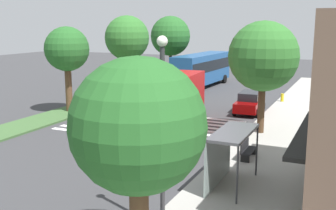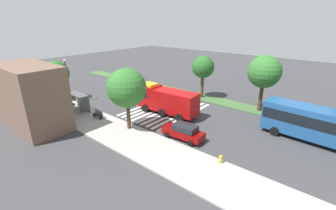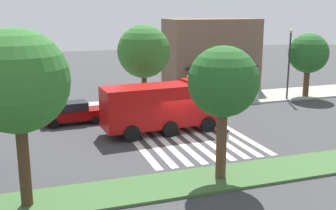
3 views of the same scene
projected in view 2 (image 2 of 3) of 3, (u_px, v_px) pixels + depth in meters
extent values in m
plane|color=#38383A|center=(168.00, 110.00, 32.91)|extent=(120.00, 120.00, 0.00)
cube|color=#9E9B93|center=(117.00, 133.00, 26.36)|extent=(60.00, 5.18, 0.14)
cube|color=#3D6033|center=(198.00, 96.00, 38.63)|extent=(60.00, 3.00, 0.14)
cube|color=silver|center=(186.00, 116.00, 31.00)|extent=(0.45, 11.63, 0.01)
cube|color=silver|center=(181.00, 114.00, 31.54)|extent=(0.45, 11.63, 0.01)
cube|color=silver|center=(176.00, 113.00, 32.08)|extent=(0.45, 11.63, 0.01)
cube|color=silver|center=(170.00, 111.00, 32.62)|extent=(0.45, 11.63, 0.01)
cube|color=silver|center=(166.00, 110.00, 33.15)|extent=(0.45, 11.63, 0.01)
cube|color=silver|center=(161.00, 108.00, 33.69)|extent=(0.45, 11.63, 0.01)
cube|color=silver|center=(156.00, 107.00, 34.23)|extent=(0.45, 11.63, 0.01)
cube|color=silver|center=(152.00, 106.00, 34.77)|extent=(0.45, 11.63, 0.01)
cube|color=silver|center=(148.00, 104.00, 35.31)|extent=(0.45, 11.63, 0.01)
cube|color=#A50C0C|center=(150.00, 95.00, 32.80)|extent=(2.78, 2.70, 3.00)
cube|color=#A50C0C|center=(175.00, 102.00, 30.43)|extent=(6.26, 2.92, 2.84)
cube|color=black|center=(147.00, 91.00, 32.81)|extent=(2.05, 2.67, 1.32)
cube|color=silver|center=(143.00, 102.00, 34.01)|extent=(0.40, 2.54, 0.50)
cube|color=yellow|center=(149.00, 84.00, 32.23)|extent=(1.94, 1.89, 0.24)
cylinder|color=black|center=(146.00, 108.00, 32.22)|extent=(1.12, 0.37, 1.10)
cylinder|color=black|center=(157.00, 103.00, 34.14)|extent=(1.12, 0.37, 1.10)
cylinder|color=black|center=(179.00, 118.00, 29.13)|extent=(1.12, 0.37, 1.10)
cylinder|color=black|center=(190.00, 112.00, 31.05)|extent=(1.12, 0.37, 1.10)
cylinder|color=black|center=(162.00, 113.00, 30.64)|extent=(1.12, 0.37, 1.10)
cylinder|color=black|center=(173.00, 107.00, 32.56)|extent=(1.12, 0.37, 1.10)
cube|color=#720505|center=(183.00, 133.00, 24.98)|extent=(4.66, 1.98, 0.74)
cube|color=black|center=(185.00, 128.00, 24.61)|extent=(2.64, 1.67, 0.62)
cylinder|color=black|center=(167.00, 135.00, 25.30)|extent=(0.65, 0.25, 0.64)
cylinder|color=black|center=(176.00, 129.00, 26.61)|extent=(0.65, 0.25, 0.64)
cylinder|color=black|center=(191.00, 143.00, 23.60)|extent=(0.65, 0.25, 0.64)
cylinder|color=black|center=(199.00, 137.00, 24.92)|extent=(0.65, 0.25, 0.64)
cube|color=navy|center=(38.00, 80.00, 46.68)|extent=(4.78, 2.07, 0.78)
cube|color=black|center=(37.00, 77.00, 46.30)|extent=(2.70, 1.75, 0.56)
cylinder|color=black|center=(30.00, 81.00, 47.16)|extent=(0.65, 0.25, 0.64)
cylinder|color=black|center=(40.00, 79.00, 48.44)|extent=(0.65, 0.25, 0.64)
cylinder|color=black|center=(36.00, 84.00, 45.20)|extent=(0.65, 0.25, 0.64)
cylinder|color=black|center=(46.00, 82.00, 46.48)|extent=(0.65, 0.25, 0.64)
cube|color=navy|center=(322.00, 125.00, 23.55)|extent=(11.44, 3.10, 3.19)
cube|color=black|center=(322.00, 122.00, 23.42)|extent=(11.22, 3.14, 1.15)
cylinder|color=black|center=(282.00, 124.00, 27.50)|extent=(1.01, 0.35, 1.00)
cylinder|color=black|center=(274.00, 131.00, 25.74)|extent=(1.01, 0.35, 1.00)
cube|color=#4C4C51|center=(77.00, 95.00, 31.55)|extent=(3.50, 1.40, 0.12)
cube|color=#8C9E99|center=(83.00, 102.00, 32.45)|extent=(3.50, 0.08, 2.40)
cylinder|color=#333338|center=(81.00, 107.00, 30.49)|extent=(0.08, 0.08, 2.40)
cylinder|color=#333338|center=(68.00, 101.00, 32.52)|extent=(0.08, 0.08, 2.40)
cube|color=black|center=(98.00, 115.00, 30.04)|extent=(1.60, 0.50, 0.08)
cube|color=black|center=(99.00, 112.00, 30.11)|extent=(1.60, 0.06, 0.45)
cube|color=black|center=(101.00, 118.00, 29.69)|extent=(0.08, 0.45, 0.37)
cube|color=black|center=(95.00, 115.00, 30.55)|extent=(0.08, 0.45, 0.37)
cylinder|color=#2D2D30|center=(68.00, 82.00, 34.89)|extent=(0.16, 0.16, 6.20)
sphere|color=white|center=(65.00, 61.00, 33.74)|extent=(0.36, 0.36, 0.36)
cube|color=brown|center=(32.00, 97.00, 26.83)|extent=(9.50, 4.75, 7.48)
cube|color=black|center=(56.00, 99.00, 29.16)|extent=(7.60, 0.80, 0.16)
cylinder|color=#47301E|center=(128.00, 115.00, 26.72)|extent=(0.44, 0.44, 3.37)
sphere|color=#2D6B28|center=(127.00, 88.00, 25.59)|extent=(4.41, 4.41, 4.41)
cylinder|color=#513823|center=(59.00, 91.00, 36.63)|extent=(0.56, 0.56, 2.86)
sphere|color=#235B23|center=(56.00, 73.00, 35.66)|extent=(3.82, 3.82, 3.82)
cylinder|color=#47301E|center=(38.00, 83.00, 41.39)|extent=(0.35, 0.35, 2.75)
sphere|color=#387F33|center=(35.00, 69.00, 40.50)|extent=(3.35, 3.35, 3.35)
cylinder|color=#47301E|center=(261.00, 97.00, 31.90)|extent=(0.50, 0.50, 3.99)
sphere|color=#2D6B28|center=(264.00, 72.00, 30.67)|extent=(4.37, 4.37, 4.37)
cylinder|color=#513823|center=(202.00, 86.00, 37.58)|extent=(0.53, 0.53, 3.73)
sphere|color=#235B23|center=(203.00, 67.00, 36.50)|extent=(3.50, 3.50, 3.50)
cylinder|color=gold|center=(221.00, 159.00, 20.61)|extent=(0.28, 0.28, 0.70)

